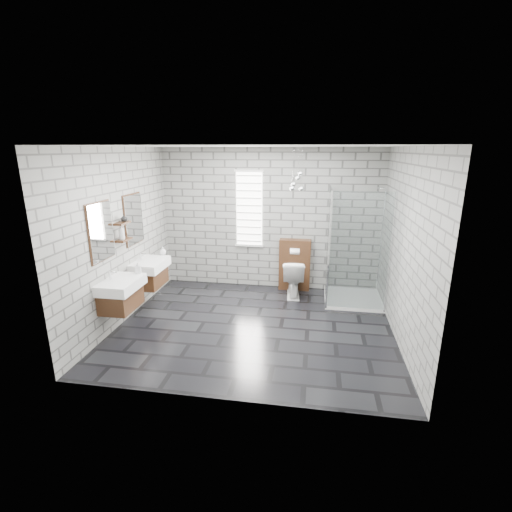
% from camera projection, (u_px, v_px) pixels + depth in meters
% --- Properties ---
extents(floor, '(4.20, 3.60, 0.02)m').
position_uv_depth(floor, '(255.00, 326.00, 5.80)').
color(floor, black).
rests_on(floor, ground).
extents(ceiling, '(4.20, 3.60, 0.02)m').
position_uv_depth(ceiling, '(254.00, 145.00, 5.04)').
color(ceiling, white).
rests_on(ceiling, wall_back).
extents(wall_back, '(4.20, 0.02, 2.70)m').
position_uv_depth(wall_back, '(270.00, 220.00, 7.13)').
color(wall_back, gray).
rests_on(wall_back, floor).
extents(wall_front, '(4.20, 0.02, 2.70)m').
position_uv_depth(wall_front, '(225.00, 286.00, 3.70)').
color(wall_front, gray).
rests_on(wall_front, floor).
extents(wall_left, '(0.02, 3.60, 2.70)m').
position_uv_depth(wall_left, '(120.00, 237.00, 5.74)').
color(wall_left, gray).
rests_on(wall_left, floor).
extents(wall_right, '(0.02, 3.60, 2.70)m').
position_uv_depth(wall_right, '(406.00, 248.00, 5.09)').
color(wall_right, gray).
rests_on(wall_right, floor).
extents(vanity_left, '(0.47, 0.70, 1.57)m').
position_uv_depth(vanity_left, '(119.00, 286.00, 5.36)').
color(vanity_left, '#462815').
rests_on(vanity_left, wall_left).
extents(vanity_right, '(0.47, 0.70, 1.57)m').
position_uv_depth(vanity_right, '(148.00, 266.00, 6.28)').
color(vanity_right, '#462815').
rests_on(vanity_right, wall_left).
extents(shelf_lower, '(0.14, 0.30, 0.03)m').
position_uv_depth(shelf_lower, '(124.00, 240.00, 5.69)').
color(shelf_lower, '#462815').
rests_on(shelf_lower, wall_left).
extents(shelf_upper, '(0.14, 0.30, 0.03)m').
position_uv_depth(shelf_upper, '(122.00, 223.00, 5.62)').
color(shelf_upper, '#462815').
rests_on(shelf_upper, wall_left).
extents(window, '(0.56, 0.05, 1.48)m').
position_uv_depth(window, '(249.00, 209.00, 7.11)').
color(window, white).
rests_on(window, wall_back).
extents(cistern_panel, '(0.60, 0.20, 1.00)m').
position_uv_depth(cistern_panel, '(295.00, 265.00, 7.19)').
color(cistern_panel, '#462815').
rests_on(cistern_panel, floor).
extents(flush_plate, '(0.18, 0.01, 0.12)m').
position_uv_depth(flush_plate, '(295.00, 251.00, 7.00)').
color(flush_plate, silver).
rests_on(flush_plate, cistern_panel).
extents(shower_enclosure, '(1.00, 1.00, 2.03)m').
position_uv_depth(shower_enclosure, '(349.00, 276.00, 6.54)').
color(shower_enclosure, white).
rests_on(shower_enclosure, floor).
extents(pendant_cluster, '(0.25, 0.28, 0.75)m').
position_uv_depth(pendant_cluster, '(297.00, 182.00, 6.43)').
color(pendant_cluster, silver).
rests_on(pendant_cluster, ceiling).
extents(toilet, '(0.44, 0.71, 0.70)m').
position_uv_depth(toilet, '(293.00, 278.00, 6.90)').
color(toilet, white).
rests_on(toilet, floor).
extents(soap_bottle_a, '(0.11, 0.11, 0.18)m').
position_uv_depth(soap_bottle_a, '(138.00, 268.00, 5.58)').
color(soap_bottle_a, '#B2B2B2').
rests_on(soap_bottle_a, vanity_left).
extents(soap_bottle_b, '(0.13, 0.13, 0.14)m').
position_uv_depth(soap_bottle_b, '(163.00, 251.00, 6.57)').
color(soap_bottle_b, '#B2B2B2').
rests_on(soap_bottle_b, vanity_right).
extents(soap_bottle_c, '(0.11, 0.11, 0.23)m').
position_uv_depth(soap_bottle_c, '(121.00, 232.00, 5.59)').
color(soap_bottle_c, '#B2B2B2').
rests_on(soap_bottle_c, shelf_lower).
extents(vase, '(0.13, 0.13, 0.11)m').
position_uv_depth(vase, '(124.00, 218.00, 5.64)').
color(vase, '#B2B2B2').
rests_on(vase, shelf_upper).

